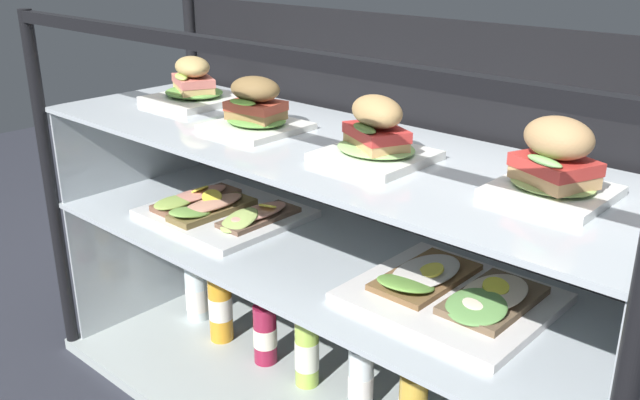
% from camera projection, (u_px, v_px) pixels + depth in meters
% --- Properties ---
extents(case_frame, '(1.41, 0.49, 0.89)m').
position_uv_depth(case_frame, '(366.00, 208.00, 1.53)').
color(case_frame, black).
rests_on(case_frame, ground).
extents(riser_lower_tier, '(1.35, 0.42, 0.38)m').
position_uv_depth(riser_lower_tier, '(320.00, 338.00, 1.52)').
color(riser_lower_tier, silver).
rests_on(riser_lower_tier, case_base_deck).
extents(shelf_lower_glass, '(1.37, 0.44, 0.01)m').
position_uv_depth(shelf_lower_glass, '(320.00, 257.00, 1.45)').
color(shelf_lower_glass, silver).
rests_on(shelf_lower_glass, riser_lower_tier).
extents(riser_upper_tier, '(1.35, 0.42, 0.23)m').
position_uv_depth(riser_upper_tier, '(320.00, 202.00, 1.40)').
color(riser_upper_tier, silver).
rests_on(riser_upper_tier, shelf_lower_glass).
extents(shelf_upper_glass, '(1.37, 0.44, 0.01)m').
position_uv_depth(shelf_upper_glass, '(320.00, 145.00, 1.36)').
color(shelf_upper_glass, silver).
rests_on(shelf_upper_glass, riser_upper_tier).
extents(plated_roll_sandwich_near_right_corner, '(0.19, 0.19, 0.11)m').
position_uv_depth(plated_roll_sandwich_near_right_corner, '(193.00, 86.00, 1.66)').
color(plated_roll_sandwich_near_right_corner, white).
rests_on(plated_roll_sandwich_near_right_corner, shelf_upper_glass).
extents(plated_roll_sandwich_left_of_center, '(0.18, 0.18, 0.11)m').
position_uv_depth(plated_roll_sandwich_left_of_center, '(256.00, 110.00, 1.43)').
color(plated_roll_sandwich_left_of_center, white).
rests_on(plated_roll_sandwich_left_of_center, shelf_upper_glass).
extents(plated_roll_sandwich_near_left_corner, '(0.18, 0.18, 0.12)m').
position_uv_depth(plated_roll_sandwich_near_left_corner, '(376.00, 137.00, 1.23)').
color(plated_roll_sandwich_near_left_corner, white).
rests_on(plated_roll_sandwich_near_left_corner, shelf_upper_glass).
extents(plated_roll_sandwich_mid_left, '(0.17, 0.17, 0.13)m').
position_uv_depth(plated_roll_sandwich_mid_left, '(555.00, 165.00, 1.06)').
color(plated_roll_sandwich_mid_left, white).
rests_on(plated_roll_sandwich_mid_left, shelf_upper_glass).
extents(open_sandwich_tray_far_left, '(0.34, 0.30, 0.06)m').
position_uv_depth(open_sandwich_tray_far_left, '(220.00, 210.00, 1.63)').
color(open_sandwich_tray_far_left, white).
rests_on(open_sandwich_tray_far_left, shelf_lower_glass).
extents(open_sandwich_tray_mid_left, '(0.34, 0.30, 0.06)m').
position_uv_depth(open_sandwich_tray_mid_left, '(454.00, 293.00, 1.25)').
color(open_sandwich_tray_mid_left, white).
rests_on(open_sandwich_tray_mid_left, shelf_lower_glass).
extents(juice_bottle_front_fourth, '(0.07, 0.07, 0.23)m').
position_uv_depth(juice_bottle_front_fourth, '(197.00, 290.00, 1.94)').
color(juice_bottle_front_fourth, white).
rests_on(juice_bottle_front_fourth, case_base_deck).
extents(juice_bottle_back_left, '(0.06, 0.06, 0.23)m').
position_uv_depth(juice_bottle_back_left, '(220.00, 306.00, 1.83)').
color(juice_bottle_back_left, orange).
rests_on(juice_bottle_back_left, case_base_deck).
extents(juice_bottle_back_center, '(0.06, 0.06, 0.21)m').
position_uv_depth(juice_bottle_back_center, '(265.00, 332.00, 1.74)').
color(juice_bottle_back_center, maroon).
rests_on(juice_bottle_back_center, case_base_deck).
extents(juice_bottle_front_second, '(0.06, 0.06, 0.23)m').
position_uv_depth(juice_bottle_front_second, '(307.00, 350.00, 1.64)').
color(juice_bottle_front_second, '#ADD34F').
rests_on(juice_bottle_front_second, case_base_deck).
extents(juice_bottle_front_left_end, '(0.06, 0.06, 0.19)m').
position_uv_depth(juice_bottle_front_left_end, '(361.00, 378.00, 1.57)').
color(juice_bottle_front_left_end, white).
rests_on(juice_bottle_front_left_end, case_base_deck).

